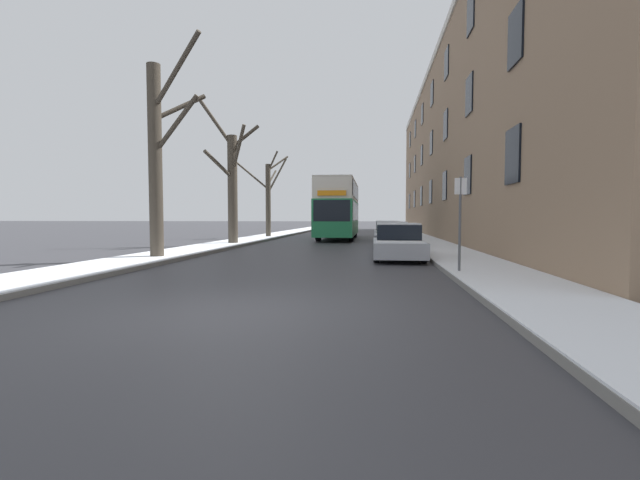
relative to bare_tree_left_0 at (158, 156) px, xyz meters
The scene contains 13 objects.
ground_plane 10.57m from the bare_tree_left_0, 56.60° to the right, with size 320.00×320.00×0.00m, color #38383D.
sidewalk_left 44.96m from the bare_tree_left_0, 90.45° to the left, with size 2.47×130.00×0.16m.
sidewalk_right 46.32m from the bare_tree_left_0, 76.00° to the left, with size 2.47×130.00×0.16m.
terrace_facade_right 25.90m from the bare_tree_left_0, 48.89° to the left, with size 9.10×52.66×14.17m.
bare_tree_left_0 is the anchor object (origin of this frame).
bare_tree_left_1 8.38m from the bare_tree_left_0, 90.11° to the left, with size 3.14×2.57×8.08m.
bare_tree_left_2 16.91m from the bare_tree_left_0, 90.14° to the left, with size 3.91×2.65×6.62m.
double_decker_bus 17.34m from the bare_tree_left_0, 71.88° to the left, with size 2.56×10.59×4.22m.
parked_car_0 9.55m from the bare_tree_left_0, ahead, with size 1.86×4.22×1.38m.
parked_car_1 11.88m from the bare_tree_left_0, 39.20° to the left, with size 1.77×4.57×1.38m.
parked_car_2 16.68m from the bare_tree_left_0, 57.21° to the left, with size 1.74×4.20×1.37m.
pedestrian_left_sidewalk 2.89m from the bare_tree_left_0, behind, with size 0.40×0.40×1.82m.
street_sign_post 10.97m from the bare_tree_left_0, 17.19° to the right, with size 0.32×0.07×2.69m.
Camera 1 is at (2.51, -6.85, 1.61)m, focal length 24.00 mm.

